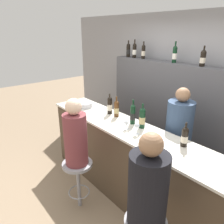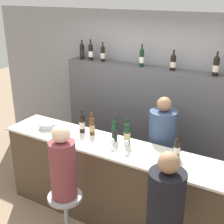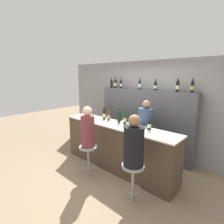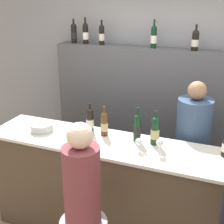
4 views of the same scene
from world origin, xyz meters
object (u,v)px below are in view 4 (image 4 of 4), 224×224
Objects in this scene: wine_bottle_counter_0 at (90,120)px; wine_glass_0 at (139,142)px; wine_bottle_counter_2 at (137,127)px; wine_glass_1 at (160,144)px; wine_bottle_counter_1 at (104,124)px; wine_bottle_backbar_3 at (154,37)px; guest_seated_left at (82,181)px; bartender at (190,161)px; wine_bottle_backbar_0 at (74,33)px; wine_bottle_backbar_4 at (195,40)px; wine_bottle_backbar_2 at (102,35)px; wine_bottle_backbar_1 at (85,33)px; wine_bottle_counter_3 at (155,130)px.

wine_bottle_counter_0 is 2.55× the size of wine_glass_0.
wine_glass_1 is (0.26, -0.19, -0.03)m from wine_bottle_counter_2.
wine_bottle_counter_1 is 1.28m from wine_bottle_backbar_3.
wine_bottle_counter_0 is 0.96× the size of wine_bottle_backbar_3.
guest_seated_left is 0.53× the size of bartender.
wine_bottle_counter_1 is at bearing 155.47° from wine_glass_0.
wine_glass_1 is 0.17× the size of guest_seated_left.
guest_seated_left is (0.15, -0.79, -0.14)m from wine_bottle_counter_1.
wine_bottle_counter_0 is at bearing 180.00° from wine_bottle_counter_2.
wine_bottle_backbar_0 reaches higher than wine_glass_0.
bartender is (1.68, -0.63, -1.19)m from wine_bottle_backbar_0.
wine_bottle_counter_0 is 1.51m from wine_bottle_backbar_4.
wine_bottle_backbar_4 is at bearing -0.00° from wine_bottle_backbar_3.
wine_bottle_counter_0 is at bearing -157.41° from bartender.
wine_bottle_backbar_4 is (1.54, -0.00, -0.01)m from wine_bottle_backbar_0.
wine_bottle_backbar_4 is 1.92× the size of wine_glass_1.
wine_bottle_backbar_3 is at bearing 97.85° from wine_bottle_counter_2.
wine_bottle_backbar_1 is at bearing -180.00° from wine_bottle_backbar_2.
wine_bottle_backbar_1 is 0.38× the size of guest_seated_left.
wine_bottle_backbar_0 is at bearing 139.15° from wine_bottle_counter_2.
wine_glass_1 reaches higher than wine_glass_0.
wine_glass_1 is (0.09, -0.19, -0.03)m from wine_bottle_counter_3.
wine_bottle_backbar_3 is 1.14× the size of wine_bottle_backbar_4.
wine_bottle_backbar_3 reaches higher than guest_seated_left.
wine_bottle_backbar_4 is at bearing 81.15° from wine_bottle_counter_3.
wine_bottle_counter_2 is 1.05× the size of wine_bottle_backbar_1.
wine_bottle_backbar_2 is (-0.81, 1.04, 0.71)m from wine_bottle_counter_2.
wine_bottle_backbar_0 is 2.05m from wine_glass_1.
wine_bottle_counter_2 reaches higher than wine_bottle_counter_1.
wine_bottle_counter_2 is 1.74m from wine_bottle_backbar_0.
wine_bottle_counter_1 reaches higher than wine_glass_1.
wine_bottle_backbar_4 is 1.43m from wine_glass_1.
wine_bottle_backbar_1 is (-0.69, 1.04, 0.73)m from wine_bottle_counter_1.
wine_bottle_counter_1 is at bearing -100.76° from wine_bottle_backbar_3.
wine_bottle_counter_1 is 1.43m from wine_bottle_backbar_4.
wine_bottle_backbar_2 is 1.79m from wine_glass_1.
wine_bottle_backbar_0 is (-0.70, 1.04, 0.71)m from wine_bottle_counter_0.
wine_bottle_backbar_3 is at bearing 0.00° from wine_bottle_backbar_0.
wine_bottle_backbar_2 reaches higher than bartender.
wine_glass_1 is at bearing 52.90° from guest_seated_left.
wine_bottle_backbar_1 is 1.37m from wine_bottle_backbar_4.
wine_glass_0 is at bearing -54.27° from wine_bottle_backbar_2.
wine_bottle_counter_2 is at bearing -139.59° from bartender.
wine_glass_1 is (0.76, -0.19, -0.03)m from wine_bottle_counter_0.
bartender is (0.62, -0.63, -1.20)m from wine_bottle_backbar_3.
wine_bottle_counter_1 is 0.94× the size of wine_bottle_backbar_3.
wine_bottle_backbar_0 is at bearing 140.02° from wine_glass_1.
wine_bottle_backbar_4 is (0.16, 1.04, 0.70)m from wine_bottle_counter_3.
wine_bottle_backbar_1 reaches higher than wine_glass_0.
wine_bottle_backbar_3 is at bearing 100.05° from wine_glass_0.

